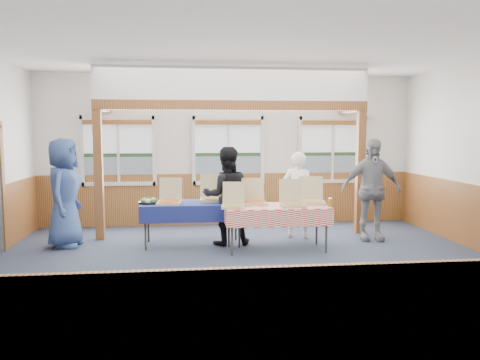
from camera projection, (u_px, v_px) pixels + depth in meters
name	position (u px, v px, depth m)	size (l,w,h in m)	color
floor	(249.00, 271.00, 6.75)	(8.00, 8.00, 0.00)	#282E41
ceiling	(250.00, 44.00, 6.41)	(8.00, 8.00, 0.00)	white
wall_back	(228.00, 150.00, 10.04)	(8.00, 8.00, 0.00)	silver
wall_front	(319.00, 193.00, 3.12)	(8.00, 8.00, 0.00)	silver
wainscot_back	(228.00, 199.00, 10.12)	(7.98, 0.05, 1.10)	brown
wainscot_front	(315.00, 342.00, 3.25)	(7.98, 0.05, 1.10)	brown
window_left	(118.00, 147.00, 9.73)	(1.56, 0.10, 1.46)	silver
window_mid	(228.00, 147.00, 9.99)	(1.56, 0.10, 1.46)	silver
window_right	(333.00, 146.00, 10.24)	(1.56, 0.10, 1.46)	silver
post_left	(99.00, 175.00, 8.61)	(0.15, 0.15, 2.40)	brown
post_right	(360.00, 173.00, 9.17)	(0.15, 0.15, 2.40)	brown
cross_beam	(233.00, 105.00, 8.76)	(5.15, 0.18, 0.18)	brown
table_left	(192.00, 206.00, 8.24)	(1.93, 1.32, 0.76)	#313131
table_right	(277.00, 209.00, 7.89)	(1.90, 1.39, 0.76)	#313131
pizza_box_a	(169.00, 200.00, 8.07)	(0.45, 0.52, 0.44)	tan
pizza_box_b	(212.00, 197.00, 8.42)	(0.45, 0.54, 0.46)	tan
pizza_box_c	(233.00, 204.00, 7.69)	(0.43, 0.50, 0.40)	tan
pizza_box_d	(254.00, 200.00, 8.02)	(0.40, 0.49, 0.43)	tan
pizza_box_e	(292.00, 202.00, 7.82)	(0.43, 0.51, 0.43)	tan
pizza_box_f	(312.00, 200.00, 8.09)	(0.49, 0.57, 0.46)	tan
veggie_tray	(149.00, 201.00, 8.14)	(0.39, 0.39, 0.09)	black
drink_glass	(330.00, 203.00, 7.72)	(0.07, 0.07, 0.15)	#A1691A
woman_white	(298.00, 195.00, 8.79)	(0.59, 0.39, 1.63)	white
woman_black	(226.00, 196.00, 8.27)	(0.84, 0.66, 1.74)	black
man_blue	(64.00, 193.00, 8.09)	(0.93, 0.60, 1.89)	#334A80
person_grey	(371.00, 190.00, 8.60)	(1.10, 0.46, 1.88)	gray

